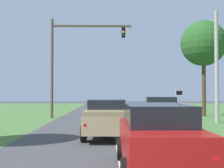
{
  "coord_description": "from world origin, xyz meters",
  "views": [
    {
      "loc": [
        -0.41,
        -3.96,
        2.25
      ],
      "look_at": [
        -0.12,
        18.69,
        2.83
      ],
      "focal_mm": 50.29,
      "sensor_mm": 36.0,
      "label": 1
    }
  ],
  "objects_px": {
    "crossing_suv_far": "(159,106)",
    "pickup_truck_lead": "(107,118)",
    "keep_moving_sign": "(179,100)",
    "utility_pole_right": "(217,67)",
    "traffic_light": "(71,54)",
    "red_suv_near": "(157,136)",
    "oak_tree_right": "(204,44)"
  },
  "relations": [
    {
      "from": "red_suv_near",
      "to": "crossing_suv_far",
      "type": "height_order",
      "value": "red_suv_near"
    },
    {
      "from": "red_suv_near",
      "to": "keep_moving_sign",
      "type": "xyz_separation_m",
      "value": [
        4.43,
        16.67,
        0.62
      ]
    },
    {
      "from": "traffic_light",
      "to": "oak_tree_right",
      "type": "bearing_deg",
      "value": 8.42
    },
    {
      "from": "pickup_truck_lead",
      "to": "crossing_suv_far",
      "type": "xyz_separation_m",
      "value": [
        4.77,
        13.33,
        -0.02
      ]
    },
    {
      "from": "oak_tree_right",
      "to": "crossing_suv_far",
      "type": "relative_size",
      "value": 1.94
    },
    {
      "from": "keep_moving_sign",
      "to": "utility_pole_right",
      "type": "height_order",
      "value": "utility_pole_right"
    },
    {
      "from": "keep_moving_sign",
      "to": "utility_pole_right",
      "type": "bearing_deg",
      "value": -51.9
    },
    {
      "from": "pickup_truck_lead",
      "to": "keep_moving_sign",
      "type": "distance_m",
      "value": 11.57
    },
    {
      "from": "red_suv_near",
      "to": "oak_tree_right",
      "type": "relative_size",
      "value": 0.56
    },
    {
      "from": "pickup_truck_lead",
      "to": "oak_tree_right",
      "type": "xyz_separation_m",
      "value": [
        8.92,
        13.23,
        5.79
      ]
    },
    {
      "from": "red_suv_near",
      "to": "pickup_truck_lead",
      "type": "xyz_separation_m",
      "value": [
        -1.44,
        6.72,
        -0.04
      ]
    },
    {
      "from": "red_suv_near",
      "to": "utility_pole_right",
      "type": "bearing_deg",
      "value": 64.74
    },
    {
      "from": "oak_tree_right",
      "to": "keep_moving_sign",
      "type": "bearing_deg",
      "value": -132.83
    },
    {
      "from": "pickup_truck_lead",
      "to": "utility_pole_right",
      "type": "bearing_deg",
      "value": 41.98
    },
    {
      "from": "pickup_truck_lead",
      "to": "crossing_suv_far",
      "type": "height_order",
      "value": "pickup_truck_lead"
    },
    {
      "from": "oak_tree_right",
      "to": "red_suv_near",
      "type": "bearing_deg",
      "value": -110.54
    },
    {
      "from": "keep_moving_sign",
      "to": "crossing_suv_far",
      "type": "distance_m",
      "value": 3.62
    },
    {
      "from": "red_suv_near",
      "to": "pickup_truck_lead",
      "type": "bearing_deg",
      "value": 102.12
    },
    {
      "from": "traffic_light",
      "to": "keep_moving_sign",
      "type": "relative_size",
      "value": 3.39
    },
    {
      "from": "utility_pole_right",
      "to": "traffic_light",
      "type": "bearing_deg",
      "value": 159.26
    },
    {
      "from": "traffic_light",
      "to": "utility_pole_right",
      "type": "height_order",
      "value": "traffic_light"
    },
    {
      "from": "oak_tree_right",
      "to": "utility_pole_right",
      "type": "height_order",
      "value": "oak_tree_right"
    },
    {
      "from": "red_suv_near",
      "to": "utility_pole_right",
      "type": "relative_size",
      "value": 0.61
    },
    {
      "from": "keep_moving_sign",
      "to": "utility_pole_right",
      "type": "distance_m",
      "value": 4.27
    },
    {
      "from": "pickup_truck_lead",
      "to": "crossing_suv_far",
      "type": "distance_m",
      "value": 14.16
    },
    {
      "from": "crossing_suv_far",
      "to": "pickup_truck_lead",
      "type": "bearing_deg",
      "value": -109.69
    },
    {
      "from": "traffic_light",
      "to": "crossing_suv_far",
      "type": "xyz_separation_m",
      "value": [
        7.92,
        1.88,
        -4.63
      ]
    },
    {
      "from": "traffic_light",
      "to": "oak_tree_right",
      "type": "relative_size",
      "value": 0.96
    },
    {
      "from": "pickup_truck_lead",
      "to": "oak_tree_right",
      "type": "distance_m",
      "value": 16.97
    },
    {
      "from": "oak_tree_right",
      "to": "utility_pole_right",
      "type": "relative_size",
      "value": 1.08
    },
    {
      "from": "keep_moving_sign",
      "to": "utility_pole_right",
      "type": "relative_size",
      "value": 0.31
    },
    {
      "from": "red_suv_near",
      "to": "keep_moving_sign",
      "type": "distance_m",
      "value": 17.26
    }
  ]
}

